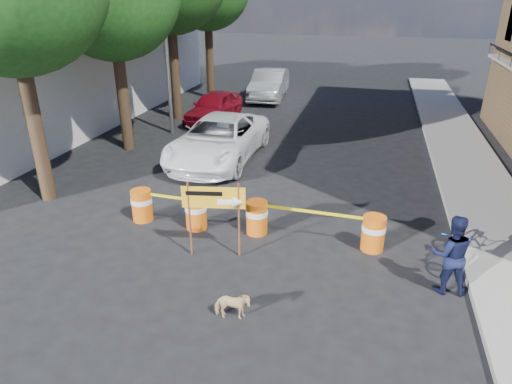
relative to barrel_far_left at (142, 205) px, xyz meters
The scene contains 15 objects.
ground 3.61m from the barrel_far_left, 22.92° to the right, with size 120.00×120.00×0.00m, color black.
sidewalk_east 10.56m from the barrel_far_left, 25.89° to the left, with size 2.40×40.00×0.15m, color gray.
white_building 13.22m from the barrel_far_left, 138.44° to the left, with size 8.00×22.00×6.00m, color silver.
streetlamp 9.38m from the barrel_far_left, 108.05° to the left, with size 1.25×0.18×8.00m.
barrel_far_left is the anchor object (origin of this frame).
barrel_mid_left 1.63m from the barrel_far_left, ahead, with size 0.58×0.58×0.90m.
barrel_mid_right 3.27m from the barrel_far_left, ahead, with size 0.58×0.58×0.90m.
barrel_far_right 6.24m from the barrel_far_left, ahead, with size 0.58×0.58×0.90m.
detour_sign 3.17m from the barrel_far_left, 24.09° to the right, with size 1.46×0.39×1.91m.
pedestrian 7.93m from the barrel_far_left, 10.11° to the right, with size 0.86×0.67×1.77m, color black.
bicycle 8.11m from the barrel_far_left, ahead, with size 0.64×0.96×1.83m, color #1544AD.
dog 5.01m from the barrel_far_left, 43.00° to the right, with size 0.33×0.72×0.61m, color #E4C082.
suv_white 5.27m from the barrel_far_left, 84.66° to the left, with size 2.68×5.82×1.62m, color white.
sedan_red 10.59m from the barrel_far_left, 98.19° to the left, with size 1.71×4.25×1.45m, color maroon.
sedan_silver 16.15m from the barrel_far_left, 90.23° to the left, with size 1.78×5.10×1.68m, color #B0B4B8.
Camera 1 is at (2.59, -8.86, 5.90)m, focal length 32.00 mm.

